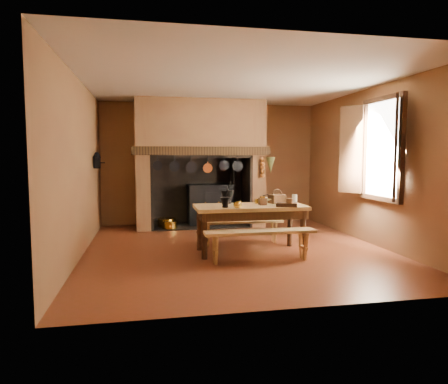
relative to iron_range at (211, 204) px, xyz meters
name	(u,v)px	position (x,y,z in m)	size (l,w,h in m)	color
floor	(235,249)	(0.04, -2.45, -0.48)	(5.50, 5.50, 0.00)	#612D17
ceiling	(236,82)	(0.04, -2.45, 2.32)	(5.50, 5.50, 0.00)	silver
back_wall	(210,164)	(0.04, 0.30, 0.92)	(5.00, 0.02, 2.80)	brown
wall_left	(80,168)	(-2.46, -2.45, 0.92)	(0.02, 5.50, 2.80)	brown
wall_right	(371,166)	(2.54, -2.45, 0.92)	(0.02, 5.50, 2.80)	brown
wall_front	(295,174)	(0.04, -5.20, 0.92)	(5.00, 0.02, 2.80)	brown
chimney_breast	(200,146)	(-0.26, -0.14, 1.33)	(2.95, 0.96, 2.80)	brown
iron_range	(211,204)	(0.00, 0.00, 0.00)	(1.12, 0.55, 1.60)	black
hearth_pans	(167,224)	(-1.01, -0.23, -0.39)	(0.51, 0.62, 0.20)	#B98F2A
hanging_pans	(201,167)	(-0.30, -0.64, 0.88)	(1.92, 0.29, 0.27)	black
onion_string	(263,168)	(1.04, -0.66, 0.85)	(0.12, 0.10, 0.46)	#95531B
herb_bunch	(271,165)	(1.22, -0.66, 0.90)	(0.20, 0.20, 0.35)	brown
window	(376,149)	(2.39, -2.85, 1.22)	(0.39, 1.75, 1.76)	white
wall_coffee_mill	(97,159)	(-2.38, -0.90, 1.03)	(0.23, 0.16, 0.31)	black
work_table	(250,213)	(0.23, -2.73, 0.17)	(1.80, 0.80, 0.78)	tan
bench_front	(260,238)	(0.23, -3.34, -0.13)	(1.68, 0.29, 0.47)	tan
bench_back	(241,226)	(0.23, -2.11, -0.17)	(1.51, 0.26, 0.42)	tan
mortar_large	(227,196)	(-0.09, -2.43, 0.42)	(0.22, 0.22, 0.38)	black
mortar_small	(225,202)	(-0.23, -2.94, 0.39)	(0.16, 0.16, 0.27)	black
coffee_grinder	(263,201)	(0.43, -2.74, 0.36)	(0.16, 0.12, 0.18)	#372111
brass_mug_a	(239,204)	(-0.01, -2.96, 0.34)	(0.09, 0.09, 0.10)	#B98F2A
brass_mug_b	(257,201)	(0.39, -2.53, 0.34)	(0.07, 0.07, 0.08)	#B98F2A
mixing_bowl	(273,200)	(0.71, -2.43, 0.34)	(0.33, 0.33, 0.08)	beige
stoneware_crock	(289,203)	(0.78, -3.05, 0.36)	(0.11, 0.11, 0.13)	brown
glass_jar	(295,199)	(1.03, -2.64, 0.37)	(0.09, 0.09, 0.15)	beige
wicker_basket	(277,198)	(0.75, -2.54, 0.38)	(0.31, 0.26, 0.25)	#452A14
wooden_tray	(286,205)	(0.76, -2.98, 0.32)	(0.33, 0.24, 0.06)	#372111
brass_cup	(237,205)	(-0.06, -3.05, 0.34)	(0.12, 0.12, 0.09)	#B98F2A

